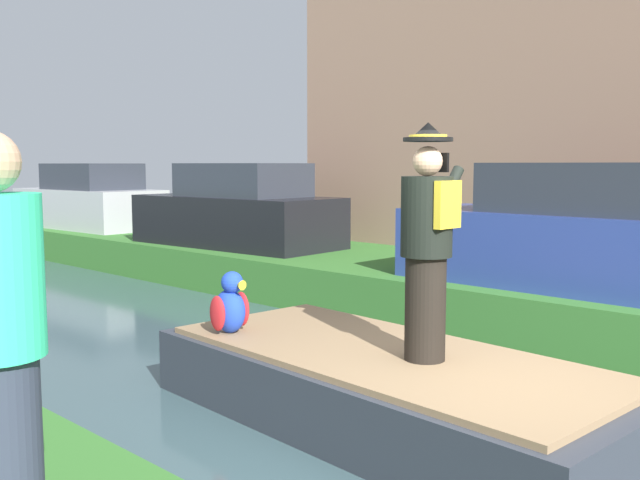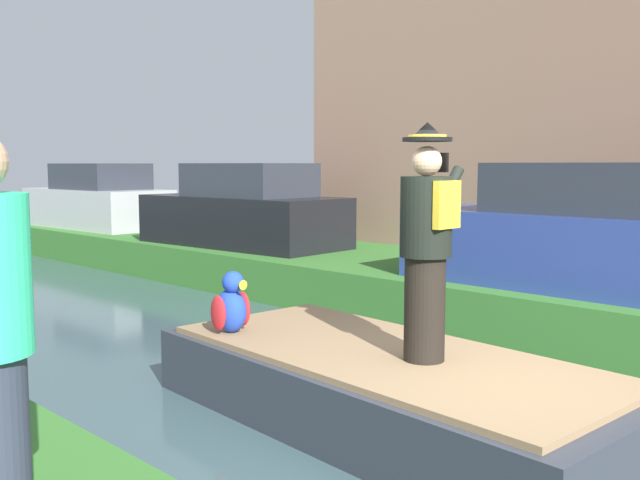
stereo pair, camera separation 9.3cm
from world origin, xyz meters
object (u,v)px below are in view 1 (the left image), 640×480
parked_car_blue (572,235)px  parked_car_silver (89,201)px  parked_car_dark (238,211)px  parrot_plush (230,306)px  person_pirate (427,243)px  boat (386,388)px

parked_car_blue → parked_car_silver: size_ratio=0.99×
parked_car_dark → parrot_plush: bearing=-130.4°
person_pirate → parked_car_silver: (3.82, 12.30, -0.25)m
boat → parked_car_blue: parked_car_blue is taller
parked_car_blue → parked_car_dark: same height
boat → parked_car_silver: parked_car_silver is taller
boat → person_pirate: bearing=-87.5°
parked_car_dark → boat: bearing=-120.5°
parked_car_blue → parked_car_silver: bearing=90.0°
parked_car_dark → person_pirate: bearing=-119.0°
parked_car_dark → parked_car_silver: same height
parked_car_blue → parked_car_silver: 11.75m
person_pirate → parked_car_blue: person_pirate is taller
boat → parked_car_silver: 12.56m
parked_car_blue → parked_car_silver: same height
parrot_plush → parked_car_blue: 4.51m
parked_car_blue → parked_car_dark: 6.33m
person_pirate → parrot_plush: person_pirate is taller
boat → parked_car_silver: size_ratio=1.06×
person_pirate → parked_car_dark: person_pirate is taller
person_pirate → parked_car_silver: 12.88m
parrot_plush → parked_car_silver: (4.31, 10.49, 0.43)m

